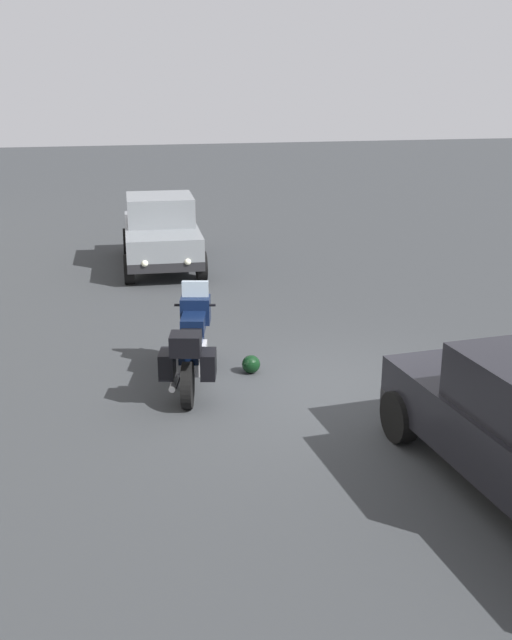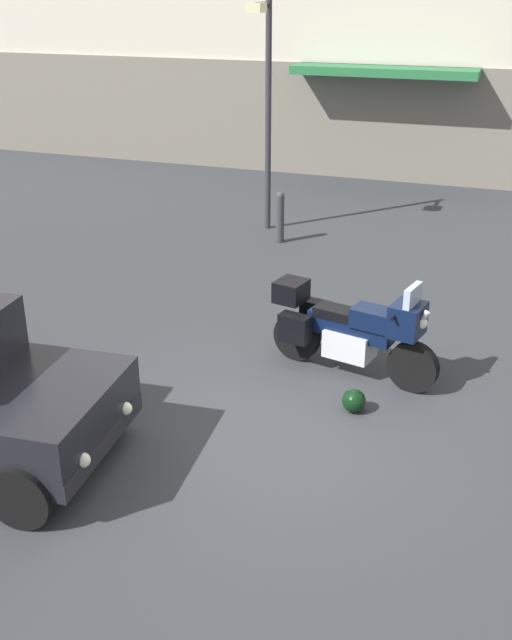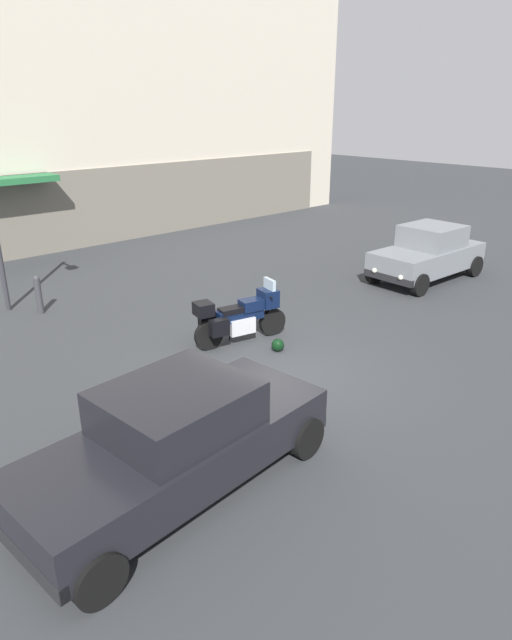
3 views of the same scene
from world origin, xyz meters
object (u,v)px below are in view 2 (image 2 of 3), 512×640
object	(u,v)px
motorcycle	(350,329)
streetlamp_curbside	(266,94)
helmet	(354,401)
bollard_curbside	(280,216)

from	to	relation	value
motorcycle	streetlamp_curbside	size ratio (longest dim) A/B	0.51
motorcycle	helmet	xyz separation A→B (m)	(0.29, -0.93, -0.48)
helmet	bollard_curbside	bearing A→B (deg)	115.94
motorcycle	helmet	size ratio (longest dim) A/B	7.99
streetlamp_curbside	helmet	bearing A→B (deg)	-62.53
bollard_curbside	streetlamp_curbside	bearing A→B (deg)	129.39
motorcycle	bollard_curbside	size ratio (longest dim) A/B	2.25
helmet	streetlamp_curbside	size ratio (longest dim) A/B	0.06
helmet	bollard_curbside	xyz separation A→B (m)	(-2.81, 5.77, 0.39)
motorcycle	bollard_curbside	world-z (taller)	motorcycle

